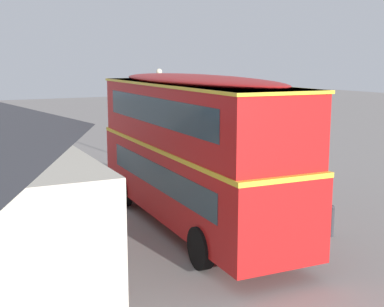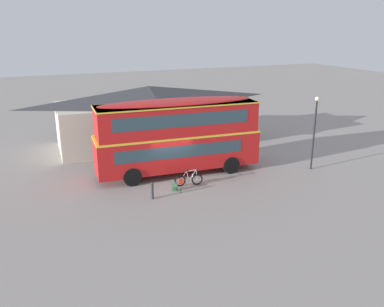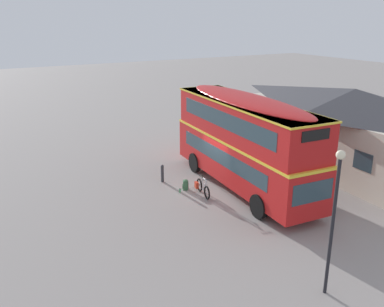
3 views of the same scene
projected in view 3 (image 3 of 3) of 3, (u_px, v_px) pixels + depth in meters
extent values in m
plane|color=gray|center=(219.00, 186.00, 22.03)|extent=(120.00, 120.00, 0.00)
cylinder|color=black|center=(302.00, 197.00, 19.35)|extent=(1.12, 0.35, 1.10)
cylinder|color=black|center=(259.00, 206.00, 18.37)|extent=(1.12, 0.35, 1.10)
cylinder|color=black|center=(231.00, 157.00, 24.81)|extent=(1.12, 0.35, 1.10)
cylinder|color=black|center=(195.00, 163.00, 23.84)|extent=(1.12, 0.35, 1.10)
cube|color=red|center=(244.00, 160.00, 21.29)|extent=(10.44, 3.19, 2.10)
cube|color=yellow|center=(244.00, 140.00, 20.95)|extent=(10.46, 3.21, 0.12)
cube|color=red|center=(245.00, 121.00, 20.64)|extent=(10.13, 3.12, 1.90)
ellipsoid|color=red|center=(246.00, 100.00, 20.32)|extent=(9.92, 3.05, 0.36)
cube|color=#2D424C|center=(313.00, 192.00, 16.82)|extent=(0.20, 2.05, 0.90)
cube|color=black|center=(316.00, 135.00, 16.21)|extent=(0.15, 1.38, 0.44)
cube|color=#2D424C|center=(220.00, 157.00, 20.86)|extent=(8.02, 0.58, 0.76)
cube|color=#2D424C|center=(224.00, 120.00, 20.10)|extent=(8.43, 0.61, 0.80)
cube|color=#2D424C|center=(262.00, 150.00, 21.88)|extent=(8.02, 0.58, 0.76)
cube|color=#2D424C|center=(266.00, 115.00, 21.10)|extent=(8.43, 0.61, 0.80)
cube|color=yellow|center=(246.00, 102.00, 20.36)|extent=(10.24, 3.20, 0.08)
torus|color=black|center=(207.00, 193.00, 20.30)|extent=(0.68, 0.20, 0.68)
torus|color=black|center=(199.00, 185.00, 21.24)|extent=(0.68, 0.20, 0.68)
cylinder|color=#B2B2B7|center=(207.00, 193.00, 20.30)|extent=(0.07, 0.11, 0.05)
cylinder|color=#B2B2B7|center=(199.00, 185.00, 21.24)|extent=(0.07, 0.11, 0.05)
cylinder|color=#B7B7BC|center=(205.00, 185.00, 20.47)|extent=(0.47, 0.12, 0.69)
cylinder|color=#B7B7BC|center=(204.00, 179.00, 20.43)|extent=(0.58, 0.14, 0.08)
cylinder|color=#B7B7BC|center=(203.00, 184.00, 20.73)|extent=(0.18, 0.07, 0.64)
cylinder|color=#B7B7BC|center=(201.00, 187.00, 21.00)|extent=(0.54, 0.12, 0.09)
cylinder|color=#B7B7BC|center=(201.00, 181.00, 20.97)|extent=(0.42, 0.10, 0.59)
cylinder|color=#B7B7BC|center=(207.00, 187.00, 20.23)|extent=(0.10, 0.05, 0.62)
cylinder|color=black|center=(207.00, 180.00, 20.15)|extent=(0.11, 0.46, 0.03)
ellipsoid|color=black|center=(202.00, 176.00, 20.71)|extent=(0.27, 0.14, 0.06)
cube|color=red|center=(197.00, 185.00, 21.16)|extent=(0.30, 0.19, 0.32)
cylinder|color=silver|center=(205.00, 185.00, 20.47)|extent=(0.07, 0.07, 0.18)
cube|color=#386642|center=(185.00, 185.00, 21.48)|extent=(0.38, 0.35, 0.48)
ellipsoid|color=#386642|center=(185.00, 181.00, 21.40)|extent=(0.36, 0.33, 0.10)
cube|color=#27472E|center=(183.00, 186.00, 21.49)|extent=(0.21, 0.13, 0.17)
cylinder|color=black|center=(188.00, 186.00, 21.40)|extent=(0.05, 0.05, 0.39)
cylinder|color=black|center=(188.00, 184.00, 21.56)|extent=(0.05, 0.05, 0.39)
cylinder|color=green|center=(180.00, 191.00, 21.14)|extent=(0.07, 0.07, 0.19)
cylinder|color=black|center=(180.00, 189.00, 21.11)|extent=(0.04, 0.04, 0.03)
cube|color=beige|center=(350.00, 139.00, 24.23)|extent=(14.15, 6.28, 3.41)
pyramid|color=#38383D|center=(354.00, 99.00, 23.51)|extent=(14.57, 6.70, 1.21)
cube|color=#3D2319|center=(311.00, 157.00, 23.22)|extent=(1.10, 0.09, 2.10)
cube|color=#2D424C|center=(273.00, 128.00, 25.91)|extent=(1.10, 0.09, 0.90)
cube|color=#2D424C|center=(363.00, 161.00, 20.02)|extent=(1.10, 0.09, 0.90)
cylinder|color=black|center=(332.00, 229.00, 12.83)|extent=(0.11, 0.11, 4.57)
sphere|color=#F2E5BF|center=(341.00, 155.00, 12.07)|extent=(0.28, 0.28, 0.28)
cylinder|color=#333338|center=(162.00, 174.00, 22.42)|extent=(0.16, 0.16, 0.85)
sphere|color=#333338|center=(162.00, 166.00, 22.27)|extent=(0.16, 0.16, 0.16)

